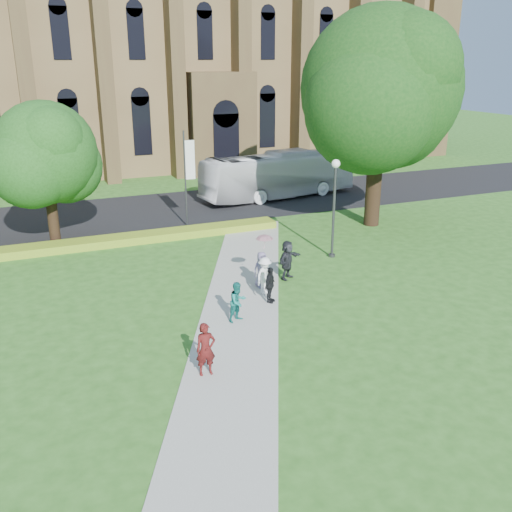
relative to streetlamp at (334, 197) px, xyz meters
name	(u,v)px	position (x,y,z in m)	size (l,w,h in m)	color
ground	(248,331)	(-7.50, -6.50, -3.30)	(160.00, 160.00, 0.00)	#2C5B1B
road	(140,212)	(-7.50, 13.50, -3.29)	(160.00, 10.00, 0.02)	black
footpath	(239,321)	(-7.50, -5.50, -3.28)	(3.20, 30.00, 0.04)	#B2B2A8
flower_hedge	(130,239)	(-9.50, 6.70, -3.07)	(18.00, 1.40, 0.45)	#C3CE29
cathedral	(190,28)	(2.50, 33.23, 9.69)	(52.60, 18.25, 28.00)	brown
streetlamp	(334,197)	(0.00, 0.00, 0.00)	(0.44, 0.44, 5.24)	#38383D
large_tree	(380,89)	(5.50, 4.50, 5.07)	(9.60, 9.60, 13.20)	#332114
street_tree_1	(45,153)	(-13.50, 8.00, 1.93)	(5.60, 5.60, 8.05)	#332114
banner_pole_0	(187,173)	(-5.39, 8.70, 0.09)	(0.70, 0.10, 6.00)	#38383D
tour_coach	(278,175)	(3.20, 13.71, -1.56)	(2.89, 12.34, 3.44)	silver
pedestrian_0	(206,349)	(-10.01, -8.95, -2.33)	(0.67, 0.44, 1.85)	#4E1211
pedestrian_1	(238,302)	(-7.54, -5.50, -2.43)	(0.81, 0.63, 1.66)	#17736B
pedestrian_2	(265,275)	(-5.38, -3.28, -2.41)	(1.09, 0.62, 1.68)	white
pedestrian_3	(270,285)	(-5.58, -4.30, -2.45)	(0.94, 0.39, 1.60)	black
pedestrian_4	(262,269)	(-5.20, -2.51, -2.41)	(0.83, 0.54, 1.69)	slate
pedestrian_5	(287,260)	(-3.65, -2.03, -2.31)	(1.76, 0.56, 1.90)	#24262B
parasol	(264,244)	(-5.02, -2.41, -1.23)	(0.78, 0.78, 0.68)	pink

